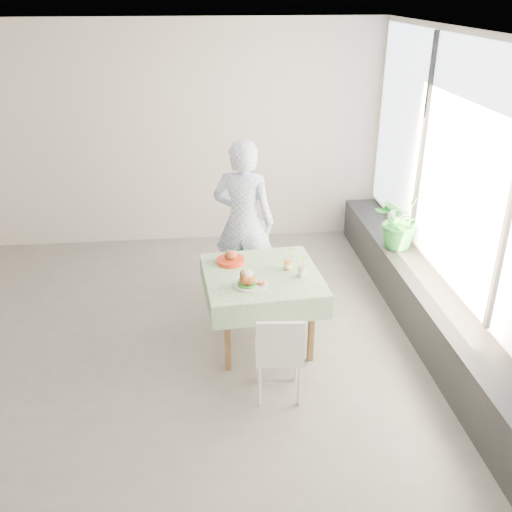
{
  "coord_description": "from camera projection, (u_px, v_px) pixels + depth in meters",
  "views": [
    {
      "loc": [
        0.63,
        -4.69,
        3.14
      ],
      "look_at": [
        1.12,
        -0.04,
        0.9
      ],
      "focal_mm": 40.0,
      "sensor_mm": 36.0,
      "label": 1
    }
  ],
  "objects": [
    {
      "name": "main_dish",
      "position": [
        249.0,
        281.0,
        4.97
      ],
      "size": [
        0.31,
        0.31,
        0.16
      ],
      "color": "white",
      "rests_on": "cafe_table"
    },
    {
      "name": "ceiling",
      "position": [
        108.0,
        33.0,
        4.3
      ],
      "size": [
        6.0,
        6.0,
        0.0
      ],
      "primitive_type": "plane",
      "rotation": [
        3.14,
        0.0,
        0.0
      ],
      "color": "white",
      "rests_on": "ground"
    },
    {
      "name": "cafe_table",
      "position": [
        262.0,
        300.0,
        5.34
      ],
      "size": [
        1.12,
        1.12,
        0.74
      ],
      "color": "brown",
      "rests_on": "ground"
    },
    {
      "name": "diner",
      "position": [
        244.0,
        222.0,
        5.96
      ],
      "size": [
        0.75,
        0.61,
        1.77
      ],
      "primitive_type": "imported",
      "rotation": [
        0.0,
        0.0,
        2.82
      ],
      "color": "#94B1ED",
      "rests_on": "ground"
    },
    {
      "name": "juice_cup_orange",
      "position": [
        288.0,
        264.0,
        5.27
      ],
      "size": [
        0.09,
        0.09,
        0.24
      ],
      "color": "white",
      "rests_on": "cafe_table"
    },
    {
      "name": "wall_back",
      "position": [
        146.0,
        137.0,
        7.14
      ],
      "size": [
        6.0,
        0.02,
        2.8
      ],
      "primitive_type": "cube",
      "color": "beige",
      "rests_on": "ground"
    },
    {
      "name": "floor",
      "position": [
        141.0,
        343.0,
        5.51
      ],
      "size": [
        6.0,
        6.0,
        0.0
      ],
      "primitive_type": "plane",
      "color": "#62605D",
      "rests_on": "ground"
    },
    {
      "name": "second_dish",
      "position": [
        230.0,
        259.0,
        5.4
      ],
      "size": [
        0.27,
        0.27,
        0.13
      ],
      "color": "red",
      "rests_on": "cafe_table"
    },
    {
      "name": "window_ledge",
      "position": [
        424.0,
        305.0,
        5.66
      ],
      "size": [
        0.4,
        4.8,
        0.5
      ],
      "primitive_type": "cube",
      "color": "black",
      "rests_on": "ground"
    },
    {
      "name": "wall_front",
      "position": [
        73.0,
        396.0,
        2.66
      ],
      "size": [
        6.0,
        0.02,
        2.8
      ],
      "primitive_type": "cube",
      "color": "beige",
      "rests_on": "ground"
    },
    {
      "name": "potted_plant",
      "position": [
        400.0,
        219.0,
        6.2
      ],
      "size": [
        0.76,
        0.76,
        0.64
      ],
      "primitive_type": "imported",
      "rotation": [
        0.0,
        0.0,
        0.77
      ],
      "color": "#2A803C",
      "rests_on": "window_ledge"
    },
    {
      "name": "chair_far",
      "position": [
        251.0,
        278.0,
        6.17
      ],
      "size": [
        0.43,
        0.43,
        0.84
      ],
      "color": "white",
      "rests_on": "ground"
    },
    {
      "name": "wall_right",
      "position": [
        461.0,
        195.0,
        5.19
      ],
      "size": [
        0.02,
        5.0,
        2.8
      ],
      "primitive_type": "cube",
      "color": "beige",
      "rests_on": "ground"
    },
    {
      "name": "window_pane",
      "position": [
        462.0,
        169.0,
        5.07
      ],
      "size": [
        0.01,
        4.8,
        2.18
      ],
      "primitive_type": "cube",
      "color": "#D1E0F9",
      "rests_on": "ground"
    },
    {
      "name": "juice_cup_lemonade",
      "position": [
        301.0,
        271.0,
        5.14
      ],
      "size": [
        0.08,
        0.08,
        0.24
      ],
      "color": "white",
      "rests_on": "cafe_table"
    },
    {
      "name": "chair_near",
      "position": [
        278.0,
        369.0,
        4.73
      ],
      "size": [
        0.41,
        0.41,
        0.8
      ],
      "color": "white",
      "rests_on": "ground"
    }
  ]
}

